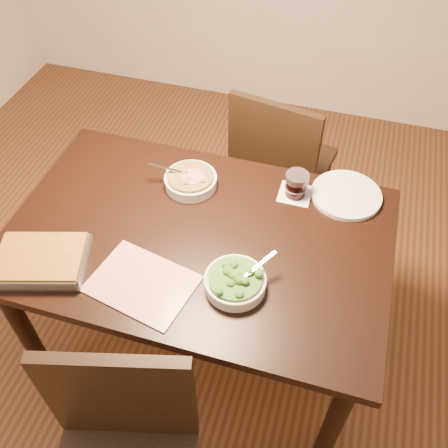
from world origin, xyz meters
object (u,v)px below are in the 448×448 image
(broccoli_bowl, at_px, (235,282))
(table, at_px, (199,251))
(stew_bowl, at_px, (191,180))
(chair_far, at_px, (279,162))
(dinner_plate, at_px, (346,195))
(wine_tumbler, at_px, (296,184))
(baking_dish, at_px, (41,260))

(broccoli_bowl, bearing_deg, table, 136.61)
(stew_bowl, bearing_deg, chair_far, 62.54)
(broccoli_bowl, xyz_separation_m, dinner_plate, (0.30, 0.54, -0.02))
(stew_bowl, relative_size, chair_far, 0.25)
(wine_tumbler, bearing_deg, broccoli_bowl, -102.19)
(table, bearing_deg, stew_bowl, 114.38)
(chair_far, bearing_deg, baking_dish, 69.56)
(wine_tumbler, distance_m, dinner_plate, 0.20)
(stew_bowl, height_order, wine_tumbler, wine_tumbler)
(wine_tumbler, bearing_deg, stew_bowl, -170.35)
(table, bearing_deg, dinner_plate, 35.29)
(stew_bowl, relative_size, baking_dish, 0.65)
(stew_bowl, relative_size, dinner_plate, 0.85)
(stew_bowl, distance_m, baking_dish, 0.64)
(table, relative_size, wine_tumbler, 14.00)
(dinner_plate, height_order, chair_far, chair_far)
(broccoli_bowl, height_order, chair_far, chair_far)
(table, height_order, chair_far, chair_far)
(table, bearing_deg, broccoli_bowl, -43.39)
(table, height_order, baking_dish, baking_dish)
(table, distance_m, baking_dish, 0.56)
(stew_bowl, xyz_separation_m, baking_dish, (-0.36, -0.53, -0.00))
(baking_dish, height_order, dinner_plate, baking_dish)
(baking_dish, relative_size, dinner_plate, 1.31)
(table, bearing_deg, baking_dish, -148.42)
(chair_far, bearing_deg, broccoli_bowl, 102.80)
(wine_tumbler, bearing_deg, table, -134.40)
(baking_dish, distance_m, chair_far, 1.24)
(baking_dish, distance_m, wine_tumbler, 0.97)
(table, xyz_separation_m, stew_bowl, (-0.11, 0.24, 0.12))
(table, relative_size, stew_bowl, 6.04)
(table, relative_size, baking_dish, 3.93)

